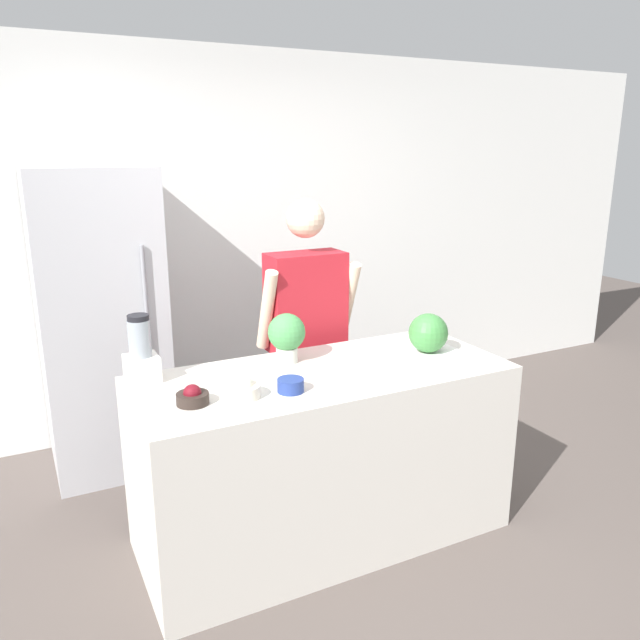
% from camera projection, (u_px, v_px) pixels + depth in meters
% --- Properties ---
extents(ground_plane, '(14.00, 14.00, 0.00)m').
position_uv_depth(ground_plane, '(360.00, 576.00, 2.93)').
color(ground_plane, '#564C47').
extents(wall_back, '(8.00, 0.06, 2.60)m').
position_uv_depth(wall_back, '(213.00, 242.00, 4.38)').
color(wall_back, white).
rests_on(wall_back, ground_plane).
extents(counter_island, '(1.83, 0.76, 0.90)m').
position_uv_depth(counter_island, '(323.00, 456.00, 3.13)').
color(counter_island, beige).
rests_on(counter_island, ground_plane).
extents(refrigerator, '(0.69, 0.72, 1.84)m').
position_uv_depth(refrigerator, '(101.00, 323.00, 3.77)').
color(refrigerator, '#B7B7BC').
rests_on(refrigerator, ground_plane).
extents(person, '(0.58, 0.27, 1.67)m').
position_uv_depth(person, '(306.00, 341.00, 3.64)').
color(person, '#4C608C').
rests_on(person, ground_plane).
extents(cutting_board, '(0.35, 0.24, 0.01)m').
position_uv_depth(cutting_board, '(428.00, 353.00, 3.26)').
color(cutting_board, white).
rests_on(cutting_board, counter_island).
extents(watermelon, '(0.21, 0.21, 0.21)m').
position_uv_depth(watermelon, '(428.00, 333.00, 3.23)').
color(watermelon, '#3D7F3D').
rests_on(watermelon, cutting_board).
extents(bowl_cherries, '(0.14, 0.14, 0.09)m').
position_uv_depth(bowl_cherries, '(193.00, 397.00, 2.63)').
color(bowl_cherries, '#2D231E').
rests_on(bowl_cherries, counter_island).
extents(bowl_cream, '(0.15, 0.15, 0.10)m').
position_uv_depth(bowl_cream, '(243.00, 389.00, 2.69)').
color(bowl_cream, beige).
rests_on(bowl_cream, counter_island).
extents(bowl_small_blue, '(0.12, 0.12, 0.06)m').
position_uv_depth(bowl_small_blue, '(291.00, 385.00, 2.76)').
color(bowl_small_blue, navy).
rests_on(bowl_small_blue, counter_island).
extents(blender, '(0.15, 0.15, 0.32)m').
position_uv_depth(blender, '(141.00, 355.00, 2.86)').
color(blender, silver).
rests_on(blender, counter_island).
extents(potted_plant, '(0.19, 0.19, 0.25)m').
position_uv_depth(potted_plant, '(287.00, 335.00, 3.11)').
color(potted_plant, beige).
rests_on(potted_plant, counter_island).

